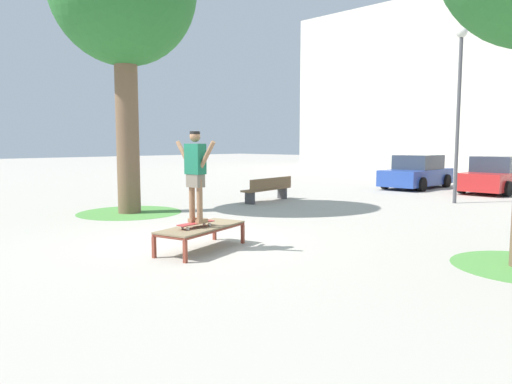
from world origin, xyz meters
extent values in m
plane|color=#B2AA9E|center=(0.00, 0.00, 0.00)|extent=(120.00, 120.00, 0.00)
cube|color=brown|center=(0.16, 0.40, 0.19)|extent=(0.07, 0.07, 0.38)
cube|color=brown|center=(0.84, 0.56, 0.19)|extent=(0.07, 0.07, 0.38)
cube|color=brown|center=(0.59, -1.39, 0.19)|extent=(0.07, 0.07, 0.38)
cube|color=brown|center=(1.27, -1.23, 0.19)|extent=(0.07, 0.07, 0.38)
cylinder|color=brown|center=(0.38, -0.49, 0.41)|extent=(0.49, 1.86, 0.05)
cylinder|color=brown|center=(1.06, -0.33, 0.41)|extent=(0.49, 1.86, 0.05)
cylinder|color=brown|center=(0.50, 0.48, 0.41)|extent=(0.75, 0.22, 0.05)
cylinder|color=brown|center=(0.93, -1.31, 0.41)|extent=(0.75, 0.22, 0.05)
cube|color=#847051|center=(0.72, -0.41, 0.45)|extent=(1.18, 2.02, 0.03)
cube|color=#B23333|center=(0.75, -0.57, 0.54)|extent=(0.27, 0.82, 0.02)
cylinder|color=silver|center=(0.65, -0.29, 0.49)|extent=(0.04, 0.06, 0.06)
cylinder|color=silver|center=(0.80, -0.28, 0.49)|extent=(0.04, 0.06, 0.06)
cylinder|color=silver|center=(0.70, -0.85, 0.49)|extent=(0.04, 0.06, 0.06)
cylinder|color=silver|center=(0.85, -0.84, 0.49)|extent=(0.04, 0.06, 0.06)
cylinder|color=#8E6647|center=(0.65, -0.58, 0.96)|extent=(0.11, 0.11, 0.82)
cube|color=#99704C|center=(0.65, -0.53, 0.59)|extent=(0.12, 0.25, 0.07)
cylinder|color=#8E6647|center=(0.85, -0.56, 0.96)|extent=(0.11, 0.11, 0.82)
cube|color=#99704C|center=(0.85, -0.51, 0.59)|extent=(0.12, 0.25, 0.07)
cube|color=#756B5B|center=(0.75, -0.57, 1.34)|extent=(0.32, 0.23, 0.24)
cube|color=#196647|center=(0.75, -0.57, 1.74)|extent=(0.38, 0.25, 0.56)
cylinder|color=#8E6647|center=(0.45, -0.59, 1.81)|extent=(0.40, 0.12, 0.52)
cylinder|color=#8E6647|center=(1.05, -0.54, 1.81)|extent=(0.40, 0.12, 0.52)
sphere|color=#8E6647|center=(0.75, -0.57, 2.15)|extent=(0.20, 0.20, 0.20)
cylinder|color=black|center=(0.75, -0.57, 2.22)|extent=(0.19, 0.19, 0.05)
cylinder|color=brown|center=(-4.59, 1.26, 2.31)|extent=(0.65, 0.65, 4.62)
cylinder|color=#519342|center=(-4.59, 1.26, 0.00)|extent=(3.00, 3.00, 0.01)
cube|color=#28479E|center=(-1.95, 14.40, 0.51)|extent=(1.71, 4.20, 0.70)
cube|color=#2D3847|center=(-1.95, 14.55, 1.18)|extent=(1.57, 2.10, 0.64)
cylinder|color=black|center=(-1.09, 13.10, 0.30)|extent=(0.22, 0.60, 0.60)
cylinder|color=black|center=(-2.79, 13.09, 0.30)|extent=(0.22, 0.60, 0.60)
cylinder|color=black|center=(-1.10, 15.70, 0.30)|extent=(0.22, 0.60, 0.60)
cylinder|color=black|center=(-2.80, 15.70, 0.30)|extent=(0.22, 0.60, 0.60)
cube|color=red|center=(1.31, 14.80, 0.51)|extent=(1.86, 4.26, 0.70)
cube|color=#2D3847|center=(1.31, 14.95, 1.18)|extent=(1.64, 2.16, 0.64)
cylinder|color=black|center=(2.11, 13.47, 0.30)|extent=(0.24, 0.61, 0.60)
cylinder|color=black|center=(0.41, 13.54, 0.30)|extent=(0.24, 0.61, 0.60)
cylinder|color=black|center=(0.51, 16.14, 0.30)|extent=(0.24, 0.61, 0.60)
cube|color=brown|center=(-3.54, 6.08, 0.43)|extent=(0.70, 2.43, 0.06)
cube|color=brown|center=(-3.34, 6.10, 0.65)|extent=(0.30, 2.39, 0.36)
cube|color=#424247|center=(-3.44, 5.13, 0.20)|extent=(0.38, 0.12, 0.40)
cube|color=#424247|center=(-3.65, 7.04, 0.20)|extent=(0.38, 0.12, 0.40)
cylinder|color=#4C4C51|center=(1.43, 10.10, 2.75)|extent=(0.12, 0.12, 5.50)
sphere|color=silver|center=(1.43, 10.10, 5.65)|extent=(0.36, 0.36, 0.36)
camera|label=1|loc=(7.56, -6.06, 2.02)|focal=33.11mm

